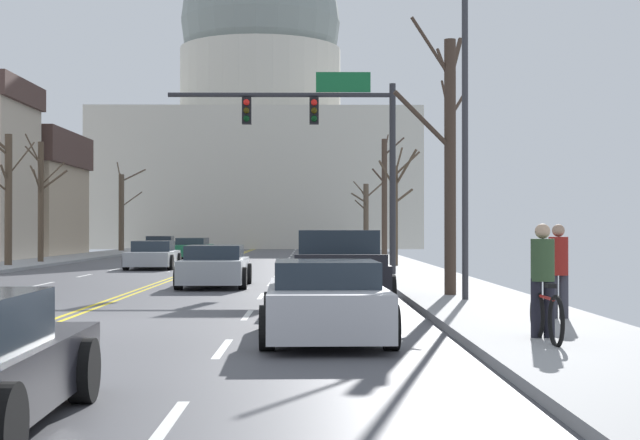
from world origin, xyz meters
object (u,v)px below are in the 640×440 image
object	(u,v)px
pedestrian_01	(543,274)
sedan_near_02	(325,302)
pickup_truck_near_01	(339,273)
pedestrian_00	(558,266)
sedan_oncoming_01	(192,249)
sedan_oncoming_02	(160,246)
sedan_oncoming_00	(153,256)
bicycle_parked	(546,316)
sedan_near_00	(215,267)
signal_gantry	(330,130)
street_lamp_right	(452,70)

from	to	relation	value
pedestrian_01	sedan_near_02	bearing A→B (deg)	161.66
pickup_truck_near_01	pedestrian_00	world-z (taller)	pedestrian_00
sedan_oncoming_01	sedan_oncoming_02	bearing A→B (deg)	109.60
sedan_oncoming_00	pedestrian_01	bearing A→B (deg)	-69.16
pedestrian_01	bicycle_parked	bearing A→B (deg)	-97.67
bicycle_parked	sedan_near_02	bearing A→B (deg)	154.09
sedan_near_00	pedestrian_01	xyz separation A→B (m)	(6.20, -14.15, 0.47)
pedestrian_01	bicycle_parked	size ratio (longest dim) A/B	0.93
pickup_truck_near_01	sedan_near_02	bearing A→B (deg)	-93.82
sedan_oncoming_02	pedestrian_01	distance (m)	51.27
sedan_oncoming_00	pickup_truck_near_01	bearing A→B (deg)	-69.40
sedan_near_00	sedan_oncoming_00	size ratio (longest dim) A/B	0.96
sedan_oncoming_00	sedan_oncoming_02	distance (m)	23.12
sedan_oncoming_02	pedestrian_00	xyz separation A→B (m)	(14.52, -46.58, 0.48)
sedan_oncoming_01	bicycle_parked	world-z (taller)	sedan_oncoming_01
signal_gantry	sedan_oncoming_02	distance (m)	32.70
street_lamp_right	bicycle_parked	xyz separation A→B (m)	(0.16, -7.73, -4.78)
street_lamp_right	pedestrian_00	size ratio (longest dim) A/B	5.27
sedan_near_00	signal_gantry	bearing A→B (deg)	53.85
sedan_near_00	sedan_near_02	xyz separation A→B (m)	(3.07, -13.11, -0.01)
sedan_oncoming_01	sedan_oncoming_02	xyz separation A→B (m)	(-3.39, 9.52, 0.00)
street_lamp_right	pickup_truck_near_01	world-z (taller)	street_lamp_right
sedan_near_02	pedestrian_00	size ratio (longest dim) A/B	2.76
street_lamp_right	sedan_oncoming_00	size ratio (longest dim) A/B	1.89
pickup_truck_near_01	pedestrian_01	xyz separation A→B (m)	(2.74, -6.95, 0.31)
sedan_oncoming_00	pedestrian_00	bearing A→B (deg)	-64.89
pickup_truck_near_01	pedestrian_01	bearing A→B (deg)	-68.46
street_lamp_right	pedestrian_01	bearing A→B (deg)	-88.29
sedan_near_02	pedestrian_00	bearing A→B (deg)	23.95
sedan_oncoming_00	pedestrian_00	size ratio (longest dim) A/B	2.79
street_lamp_right	sedan_near_00	xyz separation A→B (m)	(-5.99, 6.87, -4.68)
signal_gantry	sedan_near_02	bearing A→B (deg)	-91.39
sedan_near_00	pedestrian_00	world-z (taller)	pedestrian_00
sedan_near_02	sedan_oncoming_01	distance (m)	39.52
sedan_near_00	pickup_truck_near_01	xyz separation A→B (m)	(3.46, -7.20, 0.16)
pedestrian_01	sedan_near_00	bearing A→B (deg)	113.68
sedan_oncoming_01	sedan_oncoming_02	distance (m)	10.11
sedan_oncoming_01	pedestrian_01	distance (m)	41.20
sedan_near_02	sedan_oncoming_02	size ratio (longest dim) A/B	0.99
street_lamp_right	bicycle_parked	world-z (taller)	street_lamp_right
sedan_near_02	pedestrian_01	xyz separation A→B (m)	(3.14, -1.04, 0.48)
street_lamp_right	bicycle_parked	size ratio (longest dim) A/B	4.93
pickup_truck_near_01	bicycle_parked	size ratio (longest dim) A/B	3.22
sedan_near_02	signal_gantry	bearing A→B (deg)	88.61
sedan_near_02	bicycle_parked	bearing A→B (deg)	-25.91
sedan_oncoming_00	bicycle_parked	world-z (taller)	sedan_oncoming_00
sedan_near_00	pickup_truck_near_01	distance (m)	7.99
sedan_near_00	bicycle_parked	distance (m)	15.84
signal_gantry	sedan_oncoming_02	bearing A→B (deg)	109.53
street_lamp_right	sedan_oncoming_00	world-z (taller)	street_lamp_right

